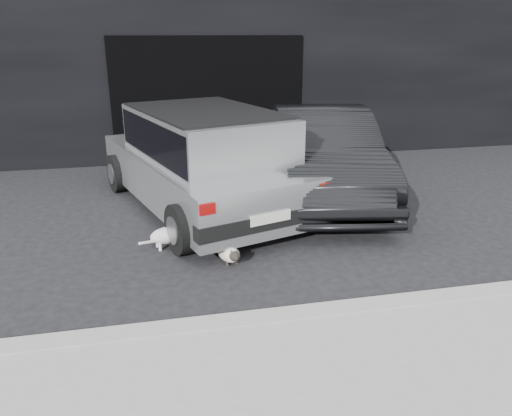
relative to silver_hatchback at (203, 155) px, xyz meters
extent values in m
plane|color=black|center=(-0.51, -0.91, -0.87)|extent=(80.00, 80.00, 0.00)
cube|color=black|center=(0.49, 5.09, 1.63)|extent=(34.00, 4.00, 5.00)
cube|color=black|center=(0.49, 3.08, 0.43)|extent=(4.00, 0.10, 2.60)
cube|color=gray|center=(0.49, -3.51, -0.81)|extent=(18.00, 0.25, 0.12)
cube|color=gray|center=(0.49, -4.71, -0.81)|extent=(18.00, 2.20, 0.11)
cube|color=#B0B3B5|center=(-0.03, 0.10, -0.33)|extent=(3.09, 4.64, 0.68)
cube|color=#B0B3B5|center=(0.03, -0.10, 0.35)|extent=(2.45, 3.22, 0.68)
cube|color=black|center=(0.03, -0.10, 0.35)|extent=(2.43, 3.12, 0.55)
cube|color=black|center=(0.58, -1.86, -0.43)|extent=(1.89, 0.74, 0.20)
cube|color=black|center=(-0.65, 2.07, -0.43)|extent=(1.89, 0.74, 0.20)
cube|color=silver|center=(0.61, -1.95, -0.36)|extent=(0.55, 0.19, 0.13)
cube|color=#8C0707|center=(-0.20, -2.20, -0.10)|extent=(0.20, 0.09, 0.13)
cube|color=#8C0707|center=(1.41, -1.69, -0.10)|extent=(0.20, 0.09, 0.13)
cube|color=black|center=(0.03, -0.10, 0.70)|extent=(2.36, 2.94, 0.03)
cylinder|color=black|center=(-0.46, -1.64, -0.54)|extent=(0.43, 0.70, 0.66)
cylinder|color=slate|center=(-0.59, -1.68, -0.54)|extent=(0.13, 0.35, 0.36)
cylinder|color=black|center=(1.31, -1.08, -0.54)|extent=(0.43, 0.70, 0.66)
cylinder|color=slate|center=(1.44, -1.04, -0.54)|extent=(0.13, 0.35, 0.36)
cylinder|color=black|center=(-1.36, 1.24, -0.54)|extent=(0.43, 0.70, 0.66)
cylinder|color=slate|center=(-1.49, 1.20, -0.54)|extent=(0.13, 0.35, 0.36)
cylinder|color=black|center=(0.42, 1.79, -0.54)|extent=(0.43, 0.70, 0.66)
cylinder|color=slate|center=(0.54, 1.83, -0.54)|extent=(0.13, 0.35, 0.36)
imported|color=black|center=(2.05, 0.24, -0.13)|extent=(2.32, 4.66, 1.47)
ellipsoid|color=beige|center=(0.06, -1.97, -0.76)|extent=(0.32, 0.51, 0.18)
ellipsoid|color=beige|center=(0.08, -2.09, -0.74)|extent=(0.24, 0.24, 0.17)
ellipsoid|color=black|center=(0.11, -2.21, -0.71)|extent=(0.15, 0.14, 0.12)
sphere|color=black|center=(0.11, -2.27, -0.72)|extent=(0.05, 0.05, 0.05)
cone|color=black|center=(0.14, -2.19, -0.65)|extent=(0.05, 0.06, 0.06)
cone|color=black|center=(0.07, -2.21, -0.65)|extent=(0.05, 0.06, 0.06)
cylinder|color=black|center=(0.15, -2.10, -0.84)|extent=(0.04, 0.04, 0.06)
cylinder|color=black|center=(0.03, -2.12, -0.84)|extent=(0.04, 0.04, 0.06)
cylinder|color=black|center=(0.10, -1.83, -0.84)|extent=(0.04, 0.04, 0.06)
cylinder|color=black|center=(-0.02, -1.85, -0.84)|extent=(0.04, 0.04, 0.06)
cylinder|color=black|center=(0.02, -1.72, -0.79)|extent=(0.16, 0.24, 0.08)
ellipsoid|color=silver|center=(-0.61, -1.40, -0.70)|extent=(0.57, 0.38, 0.22)
ellipsoid|color=silver|center=(-0.49, -1.37, -0.68)|extent=(0.27, 0.27, 0.19)
ellipsoid|color=white|center=(-0.36, -1.34, -0.60)|extent=(0.16, 0.17, 0.13)
sphere|color=white|center=(-0.30, -1.32, -0.61)|extent=(0.06, 0.06, 0.06)
cone|color=white|center=(-0.38, -1.31, -0.54)|extent=(0.07, 0.06, 0.07)
cone|color=white|center=(-0.36, -1.38, -0.54)|extent=(0.07, 0.06, 0.07)
cylinder|color=white|center=(-0.48, -1.30, -0.80)|extent=(0.04, 0.04, 0.13)
cylinder|color=white|center=(-0.45, -1.43, -0.80)|extent=(0.04, 0.04, 0.13)
cylinder|color=white|center=(-0.78, -1.38, -0.80)|extent=(0.04, 0.04, 0.13)
cylinder|color=white|center=(-0.75, -1.51, -0.80)|extent=(0.04, 0.04, 0.13)
cylinder|color=white|center=(-0.89, -1.47, -0.75)|extent=(0.26, 0.19, 0.09)
ellipsoid|color=gray|center=(-0.70, -1.45, -0.68)|extent=(0.22, 0.18, 0.09)
camera|label=1|loc=(-0.78, -7.52, 1.80)|focal=35.00mm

